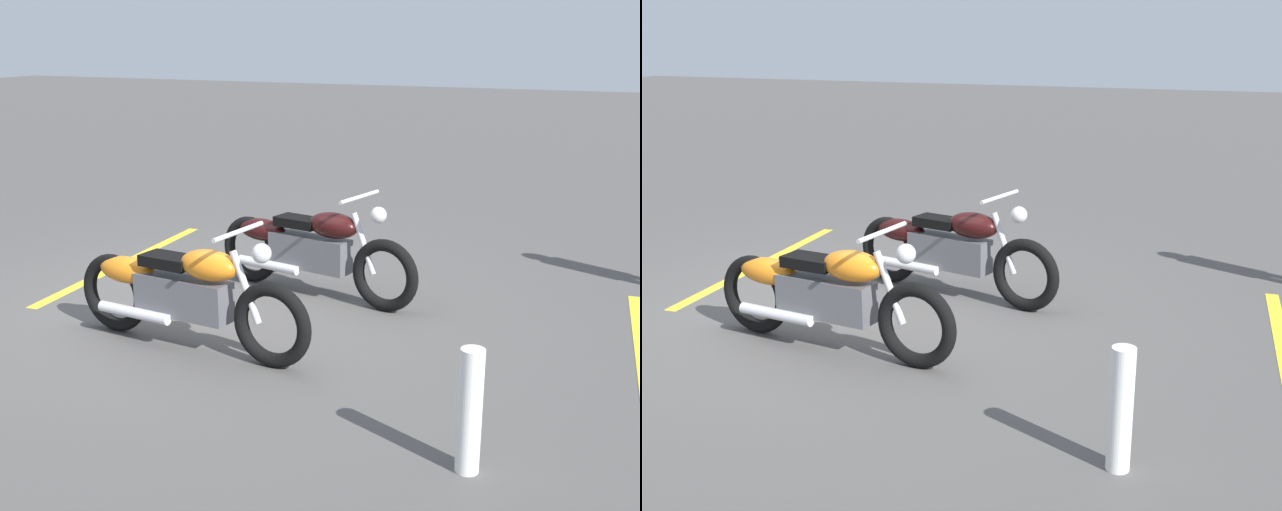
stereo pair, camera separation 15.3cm
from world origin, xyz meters
The scene contains 5 objects.
ground_plane centered at (0.00, 0.00, 0.00)m, with size 60.00×60.00×0.00m, color #514F4C.
motorcycle_bright_foreground centered at (0.37, -0.80, 0.46)m, with size 2.23×0.62×1.04m.
motorcycle_dark_foreground centered at (0.74, 0.81, 0.46)m, with size 2.21×0.69×1.04m.
bollard_post centered at (2.91, -1.74, 0.38)m, with size 0.14×0.14×0.76m, color white.
parking_stripe_near centered at (-1.56, 0.98, 0.00)m, with size 3.20×0.12×0.01m, color yellow.
Camera 1 is at (3.78, -5.80, 2.45)m, focal length 44.51 mm.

